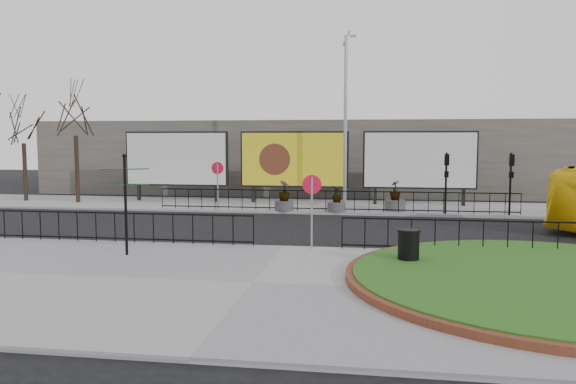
% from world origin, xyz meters
% --- Properties ---
extents(ground, '(90.00, 90.00, 0.00)m').
position_xyz_m(ground, '(0.00, 0.00, 0.00)').
color(ground, black).
rests_on(ground, ground).
extents(pavement_near, '(30.00, 10.00, 0.12)m').
position_xyz_m(pavement_near, '(0.00, -5.00, 0.06)').
color(pavement_near, gray).
rests_on(pavement_near, ground).
extents(pavement_far, '(44.00, 6.00, 0.12)m').
position_xyz_m(pavement_far, '(0.00, 12.00, 0.06)').
color(pavement_far, gray).
rests_on(pavement_far, ground).
extents(brick_edge, '(10.40, 10.40, 0.18)m').
position_xyz_m(brick_edge, '(7.50, -4.00, 0.21)').
color(brick_edge, brown).
rests_on(brick_edge, pavement_near).
extents(grass_lawn, '(10.00, 10.00, 0.22)m').
position_xyz_m(grass_lawn, '(7.50, -4.00, 0.23)').
color(grass_lawn, '#164612').
rests_on(grass_lawn, pavement_near).
extents(railing_near_left, '(10.00, 0.10, 1.10)m').
position_xyz_m(railing_near_left, '(-6.00, -0.30, 0.67)').
color(railing_near_left, black).
rests_on(railing_near_left, pavement_near).
extents(railing_near_right, '(9.00, 0.10, 1.10)m').
position_xyz_m(railing_near_right, '(6.50, -0.30, 0.67)').
color(railing_near_right, black).
rests_on(railing_near_right, pavement_near).
extents(railing_far, '(18.00, 0.10, 1.10)m').
position_xyz_m(railing_far, '(1.00, 9.30, 0.67)').
color(railing_far, black).
rests_on(railing_far, pavement_far).
extents(speed_sign_far, '(0.64, 0.07, 2.47)m').
position_xyz_m(speed_sign_far, '(-5.00, 9.40, 1.92)').
color(speed_sign_far, gray).
rests_on(speed_sign_far, pavement_far).
extents(speed_sign_near, '(0.64, 0.07, 2.47)m').
position_xyz_m(speed_sign_near, '(1.00, -0.40, 1.92)').
color(speed_sign_near, gray).
rests_on(speed_sign_near, pavement_near).
extents(billboard_left, '(6.20, 0.31, 4.10)m').
position_xyz_m(billboard_left, '(-8.50, 12.97, 2.60)').
color(billboard_left, black).
rests_on(billboard_left, pavement_far).
extents(billboard_mid, '(6.20, 0.31, 4.10)m').
position_xyz_m(billboard_mid, '(-1.50, 12.97, 2.60)').
color(billboard_mid, black).
rests_on(billboard_mid, pavement_far).
extents(billboard_right, '(6.20, 0.31, 4.10)m').
position_xyz_m(billboard_right, '(5.50, 12.97, 2.60)').
color(billboard_right, black).
rests_on(billboard_right, pavement_far).
extents(lamp_post, '(0.74, 0.18, 9.23)m').
position_xyz_m(lamp_post, '(1.51, 11.00, 4.83)').
color(lamp_post, gray).
rests_on(lamp_post, pavement_far).
extents(signal_pole_a, '(0.22, 0.26, 3.00)m').
position_xyz_m(signal_pole_a, '(6.50, 9.34, 2.10)').
color(signal_pole_a, black).
rests_on(signal_pole_a, pavement_far).
extents(signal_pole_b, '(0.22, 0.26, 3.00)m').
position_xyz_m(signal_pole_b, '(9.50, 9.34, 2.10)').
color(signal_pole_b, black).
rests_on(signal_pole_b, pavement_far).
extents(tree_left, '(2.00, 2.00, 7.00)m').
position_xyz_m(tree_left, '(-14.00, 11.50, 3.62)').
color(tree_left, '#2D2119').
rests_on(tree_left, pavement_far).
extents(tree_mid, '(2.00, 2.00, 6.20)m').
position_xyz_m(tree_mid, '(-17.50, 11.80, 3.22)').
color(tree_mid, '#2D2119').
rests_on(tree_mid, pavement_far).
extents(building_backdrop, '(40.00, 10.00, 5.00)m').
position_xyz_m(building_backdrop, '(0.00, 22.00, 2.50)').
color(building_backdrop, '#655E58').
rests_on(building_backdrop, ground).
extents(fingerpost_sign, '(1.41, 0.90, 3.19)m').
position_xyz_m(fingerpost_sign, '(-4.67, -2.24, 2.04)').
color(fingerpost_sign, black).
rests_on(fingerpost_sign, pavement_near).
extents(litter_bin, '(0.65, 0.65, 1.08)m').
position_xyz_m(litter_bin, '(4.02, -2.60, 0.66)').
color(litter_bin, black).
rests_on(litter_bin, pavement_near).
extents(planter_a, '(0.96, 0.96, 1.54)m').
position_xyz_m(planter_a, '(-1.50, 9.40, 0.70)').
color(planter_a, '#4C4C4F').
rests_on(planter_a, pavement_far).
extents(planter_b, '(0.91, 0.91, 1.32)m').
position_xyz_m(planter_b, '(1.17, 9.40, 0.57)').
color(planter_b, '#4C4C4F').
rests_on(planter_b, pavement_far).
extents(planter_c, '(1.06, 1.06, 1.56)m').
position_xyz_m(planter_c, '(4.11, 10.27, 0.66)').
color(planter_c, '#4C4C4F').
rests_on(planter_c, pavement_far).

